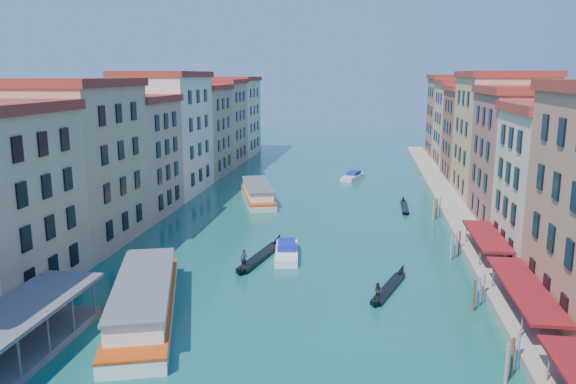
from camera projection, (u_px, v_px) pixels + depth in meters
name	position (u px, v px, depth m)	size (l,w,h in m)	color
left_bank_palazzos	(152.00, 141.00, 91.87)	(12.80, 128.40, 21.00)	beige
right_bank_palazzos	(508.00, 147.00, 84.52)	(12.80, 128.40, 21.00)	brown
quay	(450.00, 205.00, 87.50)	(4.00, 140.00, 1.00)	#ACA18B
restaurant_awnings	(526.00, 290.00, 46.25)	(3.20, 44.55, 3.12)	maroon
vaporetto_stop	(20.00, 338.00, 41.12)	(5.40, 16.40, 3.65)	#5E5E61
mooring_poles_right	(473.00, 282.00, 52.64)	(1.44, 54.24, 3.20)	#53351C
vaporetto_near	(144.00, 299.00, 48.30)	(11.03, 21.95, 3.19)	white
vaporetto_far	(257.00, 192.00, 93.21)	(9.36, 18.85, 2.74)	beige
gondola_fore	(260.00, 255.00, 63.11)	(3.75, 13.52, 2.71)	black
gondola_right	(388.00, 287.00, 53.77)	(4.27, 10.83, 2.22)	black
gondola_far	(404.00, 206.00, 87.39)	(1.12, 10.67, 1.51)	black
motorboat_mid	(287.00, 251.00, 63.97)	(3.48, 8.19, 1.65)	white
motorboat_far	(353.00, 176.00, 111.93)	(4.65, 7.72, 1.53)	silver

